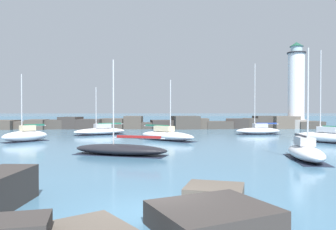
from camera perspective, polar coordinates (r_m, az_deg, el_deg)
ground_plane at (r=12.60m, az=-2.25°, el=-16.68°), size 600.00×600.00×0.00m
open_sea_beyond at (r=124.89m, az=-2.22°, el=-0.77°), size 400.00×116.00×0.01m
breakwater_jetty at (r=64.90m, az=-1.41°, el=-1.50°), size 65.47×6.90×2.52m
lighthouse at (r=70.66m, az=21.42°, el=4.06°), size 4.29×4.29×17.30m
foreground_rocks at (r=12.37m, az=-14.38°, el=-14.71°), size 13.25×8.53×1.41m
sailboat_moored_0 at (r=27.81m, az=-8.29°, el=-5.93°), size 8.54×4.82×7.99m
sailboat_moored_1 at (r=50.27m, az=-11.71°, el=-2.72°), size 8.10×5.90×7.15m
sailboat_moored_2 at (r=41.78m, az=25.70°, el=-3.38°), size 5.90×7.17×10.70m
sailboat_moored_4 at (r=26.97m, az=22.82°, el=-5.87°), size 3.07×6.78×8.36m
sailboat_moored_5 at (r=42.34m, az=-23.55°, el=-3.27°), size 5.09×5.12×7.98m
sailboat_moored_6 at (r=40.39m, az=-0.28°, el=-3.52°), size 7.52×7.34×7.41m
sailboat_moored_7 at (r=52.00m, az=15.43°, el=-2.57°), size 6.95×2.53×10.81m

